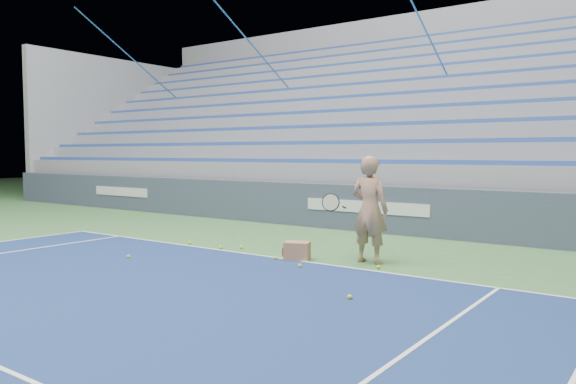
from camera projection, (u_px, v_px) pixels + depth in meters
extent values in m
cube|color=white|center=(264.00, 256.00, 10.11)|extent=(10.97, 0.05, 0.00)
cube|color=#3D475C|center=(368.00, 209.00, 13.32)|extent=(30.00, 0.30, 1.10)
cube|color=white|center=(121.00, 192.00, 18.42)|extent=(2.60, 0.02, 0.28)
cube|color=white|center=(365.00, 207.00, 13.18)|extent=(3.20, 0.02, 0.28)
cube|color=gray|center=(438.00, 196.00, 17.00)|extent=(30.00, 8.50, 1.10)
cube|color=gray|center=(438.00, 170.00, 16.95)|extent=(30.00, 8.50, 0.50)
cube|color=#2D4EA3|center=(381.00, 162.00, 13.79)|extent=(29.60, 0.42, 0.11)
cube|color=gray|center=(444.00, 154.00, 17.26)|extent=(30.00, 7.65, 0.50)
cube|color=#2D4EA3|center=(396.00, 142.00, 14.44)|extent=(29.60, 0.42, 0.11)
cube|color=gray|center=(449.00, 138.00, 17.57)|extent=(30.00, 6.80, 0.50)
cube|color=#2D4EA3|center=(410.00, 124.00, 15.09)|extent=(29.60, 0.42, 0.11)
cube|color=gray|center=(454.00, 122.00, 17.88)|extent=(30.00, 5.95, 0.50)
cube|color=#2D4EA3|center=(422.00, 107.00, 15.75)|extent=(29.60, 0.42, 0.11)
cube|color=gray|center=(459.00, 107.00, 18.18)|extent=(30.00, 5.10, 0.50)
cube|color=#2D4EA3|center=(434.00, 92.00, 16.40)|extent=(29.60, 0.42, 0.11)
cube|color=gray|center=(463.00, 93.00, 18.49)|extent=(30.00, 4.25, 0.50)
cube|color=#2D4EA3|center=(445.00, 78.00, 17.06)|extent=(29.60, 0.42, 0.11)
cube|color=gray|center=(468.00, 79.00, 18.80)|extent=(30.00, 3.40, 0.50)
cube|color=#2D4EA3|center=(455.00, 65.00, 17.71)|extent=(29.60, 0.42, 0.11)
cube|color=gray|center=(472.00, 65.00, 19.11)|extent=(30.00, 2.55, 0.50)
cube|color=#2D4EA3|center=(464.00, 52.00, 18.36)|extent=(29.60, 0.42, 0.11)
cube|color=gray|center=(476.00, 52.00, 19.42)|extent=(30.00, 1.70, 0.50)
cube|color=#2D4EA3|center=(472.00, 41.00, 19.02)|extent=(29.60, 0.42, 0.11)
cube|color=gray|center=(481.00, 40.00, 19.73)|extent=(30.00, 0.85, 0.50)
cube|color=#2D4EA3|center=(480.00, 31.00, 19.67)|extent=(29.60, 0.42, 0.11)
cube|color=gray|center=(119.00, 127.00, 25.65)|extent=(0.30, 8.80, 6.10)
cube|color=gray|center=(485.00, 104.00, 20.47)|extent=(31.00, 0.40, 7.30)
cylinder|color=#3476B6|center=(165.00, 88.00, 23.71)|extent=(0.05, 8.53, 5.04)
cylinder|color=#3476B6|center=(279.00, 77.00, 20.21)|extent=(0.05, 8.53, 5.04)
cylinder|color=#3476B6|center=(441.00, 61.00, 16.72)|extent=(0.05, 8.53, 5.04)
imported|color=tan|center=(370.00, 210.00, 9.49)|extent=(0.68, 0.45, 1.82)
cylinder|color=black|center=(344.00, 207.00, 9.48)|extent=(0.12, 0.27, 0.08)
cylinder|color=beige|center=(331.00, 202.00, 9.31)|extent=(0.29, 0.16, 0.28)
torus|color=black|center=(331.00, 202.00, 9.31)|extent=(0.31, 0.18, 0.30)
cube|color=#A2714E|center=(297.00, 251.00, 9.79)|extent=(0.52, 0.46, 0.32)
cube|color=#B21E19|center=(292.00, 252.00, 9.66)|extent=(0.32, 0.14, 0.14)
sphere|color=#BEE82F|center=(300.00, 266.00, 9.13)|extent=(0.07, 0.07, 0.07)
sphere|color=#BEE82F|center=(350.00, 297.00, 7.14)|extent=(0.07, 0.07, 0.07)
sphere|color=#BEE82F|center=(276.00, 258.00, 9.82)|extent=(0.07, 0.07, 0.07)
sphere|color=#BEE82F|center=(190.00, 243.00, 11.49)|extent=(0.07, 0.07, 0.07)
sphere|color=#BEE82F|center=(379.00, 267.00, 9.04)|extent=(0.07, 0.07, 0.07)
sphere|color=#BEE82F|center=(242.00, 247.00, 10.95)|extent=(0.07, 0.07, 0.07)
sphere|color=#BEE82F|center=(221.00, 247.00, 10.92)|extent=(0.07, 0.07, 0.07)
sphere|color=#BEE82F|center=(129.00, 257.00, 9.93)|extent=(0.07, 0.07, 0.07)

